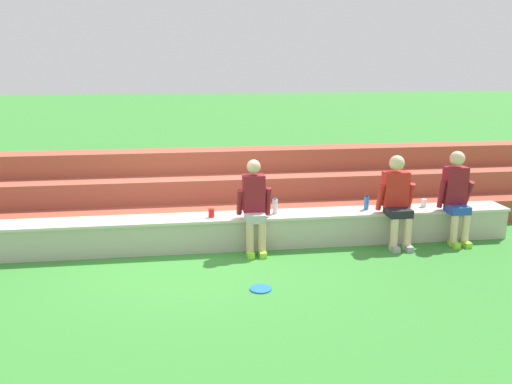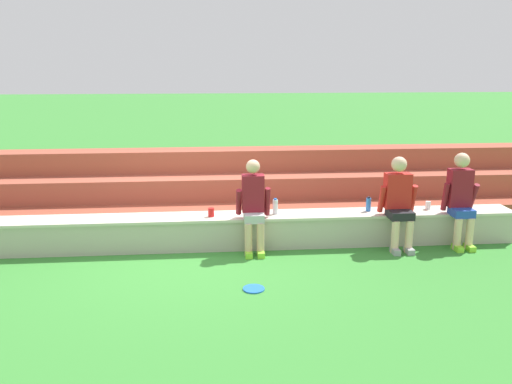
% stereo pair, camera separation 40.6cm
% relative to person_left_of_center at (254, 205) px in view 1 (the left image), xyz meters
% --- Properties ---
extents(ground_plane, '(80.00, 80.00, 0.00)m').
position_rel_person_left_of_center_xyz_m(ground_plane, '(-0.85, 0.01, -0.71)').
color(ground_plane, '#388433').
extents(stone_seating_wall, '(9.71, 0.52, 0.49)m').
position_rel_person_left_of_center_xyz_m(stone_seating_wall, '(-0.85, 0.25, -0.45)').
color(stone_seating_wall, '#B7AF9E').
rests_on(stone_seating_wall, ground).
extents(brick_bleachers, '(13.20, 1.66, 1.17)m').
position_rel_person_left_of_center_xyz_m(brick_bleachers, '(-0.85, 1.80, -0.26)').
color(brick_bleachers, '#9D4632').
rests_on(brick_bleachers, ground).
extents(person_left_of_center, '(0.49, 0.50, 1.35)m').
position_rel_person_left_of_center_xyz_m(person_left_of_center, '(0.00, 0.00, 0.00)').
color(person_left_of_center, '#DBAD89').
rests_on(person_left_of_center, ground).
extents(person_center, '(0.55, 0.57, 1.36)m').
position_rel_person_left_of_center_xyz_m(person_center, '(2.14, -0.01, 0.02)').
color(person_center, beige).
rests_on(person_center, ground).
extents(person_right_of_center, '(0.51, 0.52, 1.40)m').
position_rel_person_left_of_center_xyz_m(person_right_of_center, '(3.08, 0.00, 0.04)').
color(person_right_of_center, beige).
rests_on(person_right_of_center, ground).
extents(water_bottle_center_gap, '(0.08, 0.08, 0.22)m').
position_rel_person_left_of_center_xyz_m(water_bottle_center_gap, '(1.78, 0.29, -0.12)').
color(water_bottle_center_gap, blue).
rests_on(water_bottle_center_gap, stone_seating_wall).
extents(water_bottle_mid_left, '(0.08, 0.08, 0.24)m').
position_rel_person_left_of_center_xyz_m(water_bottle_mid_left, '(0.35, 0.26, -0.11)').
color(water_bottle_mid_left, silver).
rests_on(water_bottle_mid_left, stone_seating_wall).
extents(plastic_cup_middle, '(0.08, 0.08, 0.12)m').
position_rel_person_left_of_center_xyz_m(plastic_cup_middle, '(2.72, 0.31, -0.16)').
color(plastic_cup_middle, white).
rests_on(plastic_cup_middle, stone_seating_wall).
extents(plastic_cup_right_end, '(0.09, 0.09, 0.13)m').
position_rel_person_left_of_center_xyz_m(plastic_cup_right_end, '(-0.61, 0.20, -0.16)').
color(plastic_cup_right_end, red).
rests_on(plastic_cup_right_end, stone_seating_wall).
extents(frisbee, '(0.26, 0.26, 0.02)m').
position_rel_person_left_of_center_xyz_m(frisbee, '(-0.11, -1.33, -0.70)').
color(frisbee, blue).
rests_on(frisbee, ground).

